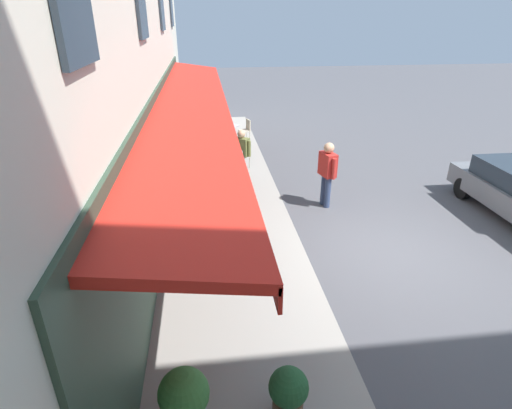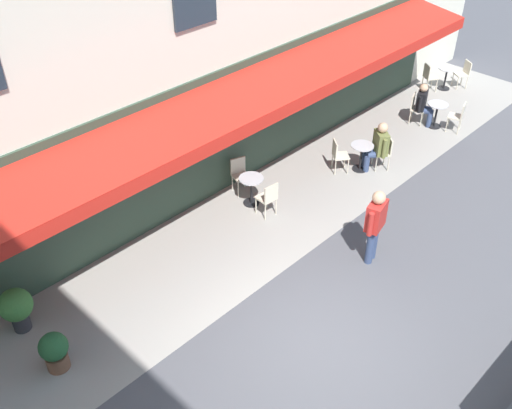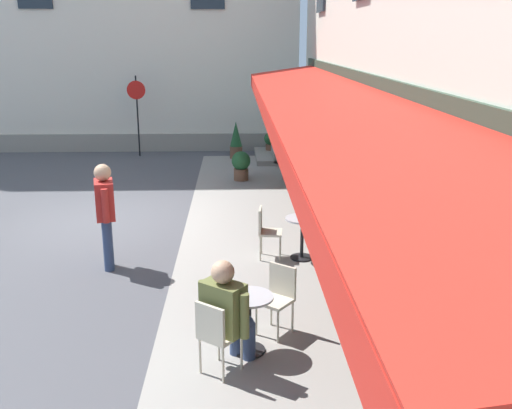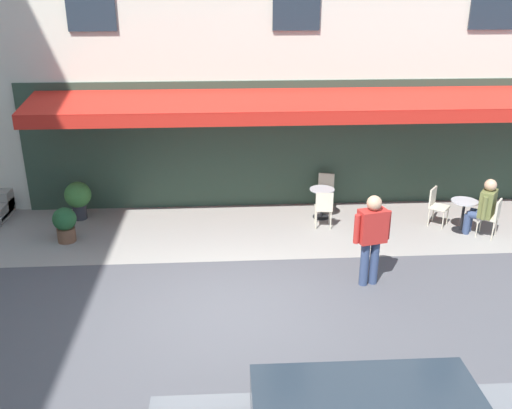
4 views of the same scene
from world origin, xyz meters
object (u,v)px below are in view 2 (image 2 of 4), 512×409
cafe_chair_cream_back_row (240,172)px  seated_patron_in_olive (378,145)px  potted_plant_by_steps (54,351)px  cafe_chair_cream_corner_left (268,197)px  cafe_table_streetside (361,154)px  cafe_chair_cream_near_door (415,106)px  cafe_table_mid_terrace (251,187)px  walking_pedestrian_in_red (375,221)px  cafe_table_far_end (446,75)px  potted_plant_entrance_left (16,307)px  cafe_chair_cream_corner_right (429,75)px  cafe_table_near_entrance (437,112)px  cafe_chair_cream_under_awning (459,115)px  seated_companion_in_black (424,103)px  cafe_chair_cream_kerbside (338,153)px  cafe_chair_cream_by_window (464,72)px  cafe_chair_cream_facing_street (385,150)px

cafe_chair_cream_back_row → seated_patron_in_olive: size_ratio=0.67×
potted_plant_by_steps → cafe_chair_cream_corner_left: bearing=-176.3°
potted_plant_by_steps → cafe_table_streetside: bearing=-180.0°
cafe_chair_cream_near_door → cafe_table_mid_terrace: 6.41m
cafe_chair_cream_corner_left → walking_pedestrian_in_red: bearing=98.4°
cafe_table_far_end → potted_plant_entrance_left: bearing=-1.4°
cafe_chair_cream_corner_right → potted_plant_by_steps: bearing=5.1°
cafe_table_near_entrance → potted_plant_entrance_left: bearing=-6.8°
cafe_chair_cream_under_awning → seated_companion_in_black: size_ratio=0.70×
seated_patron_in_olive → cafe_chair_cream_back_row: bearing=-29.8°
cafe_chair_cream_back_row → cafe_table_far_end: (-8.96, 0.66, -0.06)m
cafe_chair_cream_under_awning → potted_plant_entrance_left: (12.69, -2.09, 0.02)m
cafe_table_mid_terrace → potted_plant_by_steps: potted_plant_by_steps is taller
cafe_chair_cream_corner_right → cafe_chair_cream_corner_left: bearing=6.0°
cafe_table_streetside → cafe_chair_cream_kerbside: cafe_chair_cream_kerbside is taller
cafe_chair_cream_corner_left → cafe_chair_cream_by_window: (-9.75, -0.22, 0.00)m
cafe_chair_cream_back_row → cafe_chair_cream_kerbside: size_ratio=1.00×
walking_pedestrian_in_red → cafe_chair_cream_under_awning: bearing=-167.0°
cafe_table_streetside → walking_pedestrian_in_red: size_ratio=0.42×
cafe_chair_cream_kerbside → seated_companion_in_black: 3.85m
cafe_chair_cream_kerbside → seated_patron_in_olive: size_ratio=0.67×
cafe_table_streetside → cafe_chair_cream_corner_right: 5.67m
cafe_table_far_end → cafe_chair_cream_by_window: cafe_chair_cream_by_window is taller
cafe_chair_cream_corner_left → cafe_chair_cream_kerbside: bearing=-179.5°
cafe_table_near_entrance → cafe_table_streetside: 3.50m
cafe_chair_cream_back_row → cafe_chair_cream_facing_street: (-3.41, 1.99, 0.00)m
cafe_chair_cream_under_awning → cafe_chair_cream_facing_street: size_ratio=1.00×
cafe_chair_cream_kerbside → cafe_table_far_end: (-6.55, -0.55, -0.06)m
cafe_chair_cream_corner_left → seated_companion_in_black: (-6.52, 0.17, 0.15)m
cafe_chair_cream_under_awning → cafe_chair_cream_corner_right: same height
cafe_chair_cream_under_awning → seated_companion_in_black: seated_companion_in_black is taller
cafe_chair_cream_kerbside → potted_plant_by_steps: (8.51, 0.39, -0.11)m
cafe_chair_cream_corner_left → potted_plant_by_steps: (5.83, 0.37, -0.11)m
cafe_chair_cream_back_row → cafe_chair_cream_kerbside: (-2.42, 1.21, 0.00)m
cafe_chair_cream_near_door → potted_plant_entrance_left: (12.28, -0.90, 0.02)m
cafe_table_mid_terrace → walking_pedestrian_in_red: (-0.33, 3.29, 0.55)m
cafe_table_far_end → potted_plant_by_steps: (15.06, 0.94, -0.05)m
cafe_chair_cream_under_awning → cafe_chair_cream_by_window: same height
cafe_chair_cream_back_row → cafe_chair_cream_by_window: (-9.49, 1.01, 0.00)m
cafe_chair_cream_near_door → seated_companion_in_black: (-0.08, 0.20, 0.15)m
cafe_chair_cream_by_window → seated_patron_in_olive: size_ratio=0.67×
cafe_chair_cream_near_door → cafe_table_mid_terrace: bearing=-5.4°
potted_plant_entrance_left → cafe_chair_cream_kerbside: bearing=173.9°
cafe_table_far_end → potted_plant_by_steps: potted_plant_by_steps is taller
cafe_chair_cream_kerbside → seated_companion_in_black: bearing=177.1°
cafe_chair_cream_corner_left → cafe_chair_cream_under_awning: bearing=170.3°
cafe_table_near_entrance → cafe_chair_cream_by_window: bearing=-165.8°
cafe_chair_cream_near_door → cafe_chair_cream_by_window: 3.32m
cafe_chair_cream_facing_street → cafe_chair_cream_corner_right: 5.29m
cafe_chair_cream_near_door → cafe_table_far_end: bearing=-169.0°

